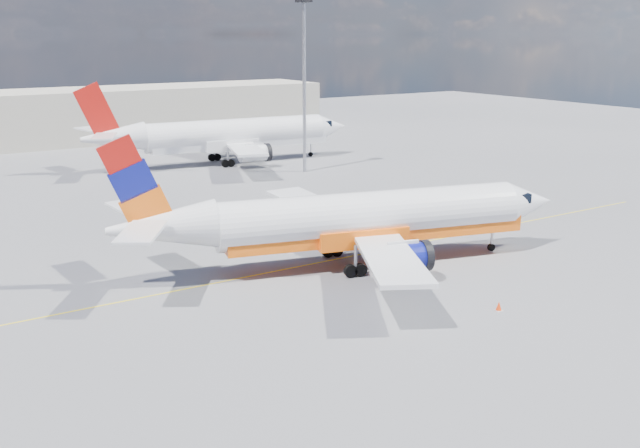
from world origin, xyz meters
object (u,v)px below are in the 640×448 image
main_jet (356,219)px  gse_tug (508,208)px  second_jet (228,135)px  traffic_cone (499,306)px

main_jet → gse_tug: (19.73, 3.86, -2.53)m
second_jet → traffic_cone: 56.05m
gse_tug → main_jet: bearing=167.0°
main_jet → traffic_cone: main_jet is taller
gse_tug → traffic_cone: 23.57m
second_jet → gse_tug: bearing=-71.6°
gse_tug → second_jet: bearing=79.0°
second_jet → traffic_cone: size_ratio=61.18×
main_jet → second_jet: second_jet is taller
gse_tug → traffic_cone: size_ratio=5.16×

